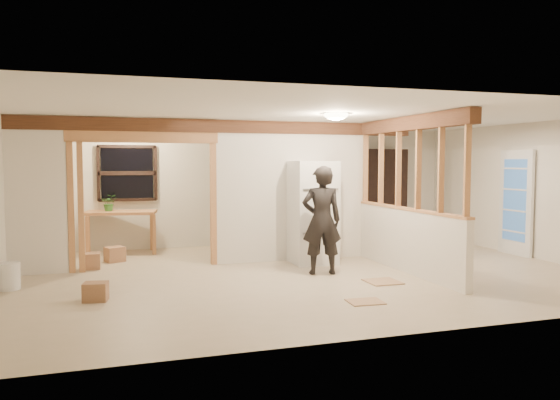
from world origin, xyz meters
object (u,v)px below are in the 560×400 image
object	(u,v)px
woman	(322,220)
work_table	(121,232)
shop_vac	(33,251)
refrigerator	(313,212)
bookshelf	(383,195)

from	to	relation	value
woman	work_table	distance (m)	4.21
woman	work_table	size ratio (longest dim) A/B	1.30
woman	shop_vac	distance (m)	4.84
refrigerator	woman	xyz separation A→B (m)	(-0.20, -0.92, -0.04)
woman	bookshelf	distance (m)	4.21
refrigerator	bookshelf	size ratio (longest dim) A/B	0.87
refrigerator	woman	distance (m)	0.94
shop_vac	bookshelf	xyz separation A→B (m)	(7.21, 1.26, 0.74)
work_table	shop_vac	distance (m)	1.80
woman	bookshelf	size ratio (longest dim) A/B	0.83
work_table	woman	bearing A→B (deg)	-32.71
woman	shop_vac	size ratio (longest dim) A/B	2.91
bookshelf	shop_vac	bearing A→B (deg)	-170.12
shop_vac	bookshelf	size ratio (longest dim) A/B	0.29
work_table	bookshelf	xyz separation A→B (m)	(5.77, 0.20, 0.61)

